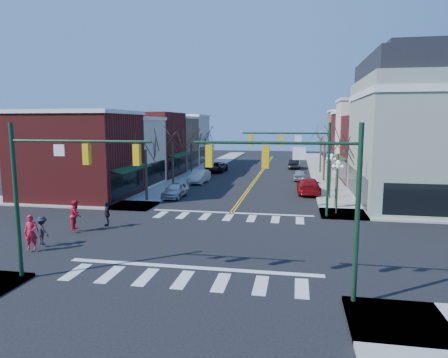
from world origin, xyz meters
The scene contains 36 objects.
ground centered at (0.00, 0.00, 0.00)m, with size 160.00×160.00×0.00m, color black.
sidewalk_left centered at (-8.75, 20.00, 0.07)m, with size 3.50×70.00×0.15m, color #9E9B93.
sidewalk_right centered at (8.75, 20.00, 0.07)m, with size 3.50×70.00×0.15m, color #9E9B93.
bldg_left_brick_a centered at (-15.50, 11.75, 4.00)m, with size 10.00×8.50×8.00m, color maroon.
bldg_left_stucco_a centered at (-15.50, 19.50, 3.75)m, with size 10.00×7.00×7.50m, color beige.
bldg_left_brick_b centered at (-15.50, 27.50, 4.25)m, with size 10.00×9.00×8.50m, color maroon.
bldg_left_tan centered at (-15.50, 35.75, 3.90)m, with size 10.00×7.50×7.80m, color #A28059.
bldg_left_stucco_b centered at (-15.50, 43.50, 4.10)m, with size 10.00×8.00×8.20m, color beige.
bldg_right_brick_a centered at (15.50, 25.75, 4.00)m, with size 10.00×8.50×8.00m, color maroon.
bldg_right_stucco centered at (15.50, 33.50, 5.00)m, with size 10.00×7.00×10.00m, color beige.
bldg_right_brick_b centered at (15.50, 41.00, 4.25)m, with size 10.00×8.00×8.50m, color maroon.
bldg_right_tan centered at (15.50, 49.00, 4.50)m, with size 10.00×8.00×9.00m, color #A28059.
victorian_corner centered at (16.50, 14.50, 6.66)m, with size 12.25×14.25×13.30m.
traffic_mast_near_left centered at (-5.55, -7.40, 4.71)m, with size 6.60×0.28×7.20m.
traffic_mast_near_right centered at (5.55, -7.40, 4.71)m, with size 6.60×0.28×7.20m.
traffic_mast_far_right centered at (5.55, 7.40, 4.71)m, with size 6.60×0.28×7.20m.
lamppost_corner centered at (8.20, 8.50, 2.96)m, with size 0.36×0.36×4.33m.
lamppost_midblock centered at (8.20, 15.00, 2.96)m, with size 0.36×0.36×4.33m.
tree_left_a centered at (-8.40, 11.00, 2.38)m, with size 0.24×0.24×4.76m, color #382B21.
tree_left_b centered at (-8.40, 19.00, 2.52)m, with size 0.24×0.24×5.04m, color #382B21.
tree_left_c centered at (-8.40, 27.00, 2.27)m, with size 0.24×0.24×4.55m, color #382B21.
tree_left_d centered at (-8.40, 35.00, 2.45)m, with size 0.24×0.24×4.90m, color #382B21.
tree_right_a centered at (8.40, 11.00, 2.31)m, with size 0.24×0.24×4.62m, color #382B21.
tree_right_b centered at (8.40, 19.00, 2.59)m, with size 0.24×0.24×5.18m, color #382B21.
tree_right_c centered at (8.40, 27.00, 2.42)m, with size 0.24×0.24×4.83m, color #382B21.
tree_right_d centered at (8.40, 35.00, 2.48)m, with size 0.24×0.24×4.97m, color #382B21.
car_left_near centered at (-6.40, 13.37, 0.73)m, with size 1.72×4.27×1.45m, color silver.
car_left_mid centered at (-6.40, 23.01, 0.77)m, with size 1.64×4.69×1.55m, color silver.
car_left_far centered at (-6.40, 33.73, 0.71)m, with size 2.36×5.12×1.42m, color black.
car_right_near centered at (6.32, 17.78, 0.81)m, with size 2.26×5.57×1.62m, color #9C0E11.
car_right_mid centered at (5.51, 27.30, 0.69)m, with size 1.63×4.04×1.38m, color #B6B7BC.
car_right_far centered at (4.80, 40.23, 0.75)m, with size 1.58×4.53×1.49m, color black.
pedestrian_red_a centered at (-9.40, -3.87, 1.13)m, with size 0.72×0.47×1.97m, color red.
pedestrian_red_b centered at (-9.22, 0.43, 1.14)m, with size 0.96×0.75×1.98m, color red.
pedestrian_dark_a centered at (-7.68, 1.74, 0.99)m, with size 0.98×0.41×1.68m, color black.
pedestrian_dark_b centered at (-9.40, -2.91, 0.99)m, with size 1.08×0.62×1.67m, color black.
Camera 1 is at (5.01, -23.14, 7.19)m, focal length 32.00 mm.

